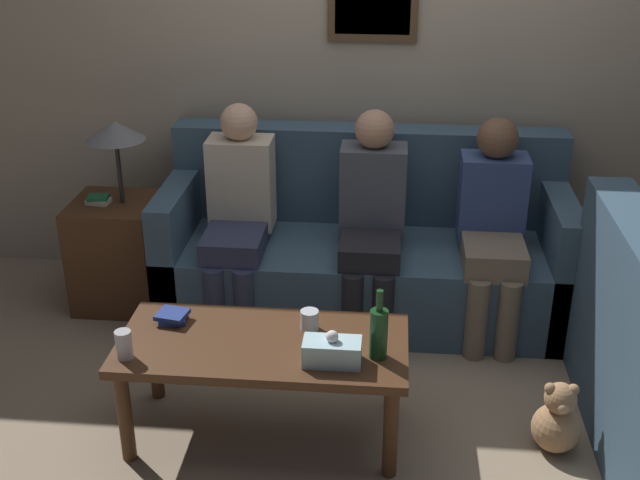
% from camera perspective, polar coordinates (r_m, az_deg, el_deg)
% --- Properties ---
extents(ground_plane, '(16.00, 16.00, 0.00)m').
position_cam_1_polar(ground_plane, '(4.13, 2.76, -8.02)').
color(ground_plane, gray).
extents(wall_back, '(9.00, 0.08, 2.60)m').
position_cam_1_polar(wall_back, '(4.51, 3.69, 12.78)').
color(wall_back, '#9E937F').
rests_on(wall_back, ground_plane).
extents(couch_main, '(2.15, 0.83, 0.96)m').
position_cam_1_polar(couch_main, '(4.41, 3.16, -0.84)').
color(couch_main, '#385166').
rests_on(couch_main, ground_plane).
extents(coffee_table, '(1.20, 0.56, 0.47)m').
position_cam_1_polar(coffee_table, '(3.38, -4.07, -8.09)').
color(coffee_table, '#4C2D19').
rests_on(coffee_table, ground_plane).
extents(side_table_with_lamp, '(0.45, 0.45, 1.06)m').
position_cam_1_polar(side_table_with_lamp, '(4.57, -14.16, -0.29)').
color(side_table_with_lamp, '#4C2D19').
rests_on(side_table_with_lamp, ground_plane).
extents(wine_bottle, '(0.07, 0.07, 0.30)m').
position_cam_1_polar(wine_bottle, '(3.19, 4.19, -6.55)').
color(wine_bottle, '#19421E').
rests_on(wine_bottle, coffee_table).
extents(drinking_glass, '(0.08, 0.08, 0.09)m').
position_cam_1_polar(drinking_glass, '(3.40, -0.75, -5.72)').
color(drinking_glass, silver).
rests_on(drinking_glass, coffee_table).
extents(book_stack, '(0.14, 0.14, 0.04)m').
position_cam_1_polar(book_stack, '(3.52, -10.46, -5.38)').
color(book_stack, navy).
rests_on(book_stack, coffee_table).
extents(soda_can, '(0.07, 0.07, 0.12)m').
position_cam_1_polar(soda_can, '(3.30, -13.77, -7.24)').
color(soda_can, '#BCBCC1').
rests_on(soda_can, coffee_table).
extents(tissue_box, '(0.23, 0.12, 0.14)m').
position_cam_1_polar(tissue_box, '(3.18, 0.86, -7.91)').
color(tissue_box, silver).
rests_on(tissue_box, coffee_table).
extents(person_left, '(0.34, 0.61, 1.15)m').
position_cam_1_polar(person_left, '(4.23, -5.84, 2.23)').
color(person_left, '#2D334C').
rests_on(person_left, ground_plane).
extents(person_middle, '(0.34, 0.58, 1.15)m').
position_cam_1_polar(person_middle, '(4.14, 3.70, 1.80)').
color(person_middle, black).
rests_on(person_middle, ground_plane).
extents(person_right, '(0.34, 0.60, 1.12)m').
position_cam_1_polar(person_right, '(4.18, 12.20, 1.32)').
color(person_right, '#756651').
rests_on(person_right, ground_plane).
extents(teddy_bear, '(0.21, 0.21, 0.33)m').
position_cam_1_polar(teddy_bear, '(3.58, 16.50, -12.24)').
color(teddy_bear, '#A87A51').
rests_on(teddy_bear, ground_plane).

